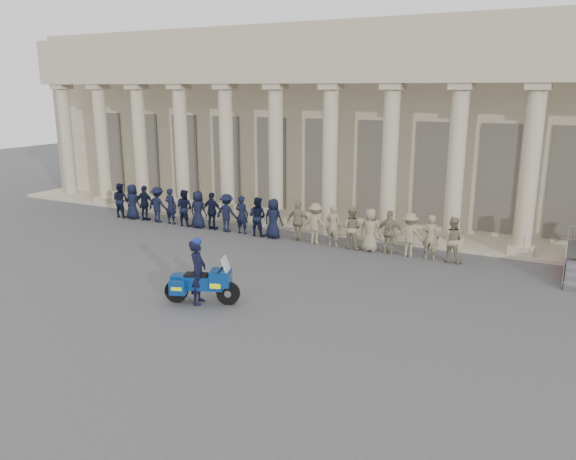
% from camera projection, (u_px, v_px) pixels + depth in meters
% --- Properties ---
extents(ground, '(90.00, 90.00, 0.00)m').
position_uv_depth(ground, '(262.00, 296.00, 16.95)').
color(ground, '#434345').
rests_on(ground, ground).
extents(building, '(40.00, 12.50, 9.00)m').
position_uv_depth(building, '(406.00, 120.00, 28.52)').
color(building, tan).
rests_on(building, ground).
extents(officer_rank, '(16.60, 0.63, 1.67)m').
position_uv_depth(officer_rank, '(260.00, 217.00, 23.64)').
color(officer_rank, black).
rests_on(officer_rank, ground).
extents(motorcycle, '(2.15, 1.26, 1.44)m').
position_uv_depth(motorcycle, '(203.00, 283.00, 16.26)').
color(motorcycle, black).
rests_on(motorcycle, ground).
extents(rider, '(0.67, 0.81, 2.00)m').
position_uv_depth(rider, '(198.00, 271.00, 16.18)').
color(rider, black).
rests_on(rider, ground).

